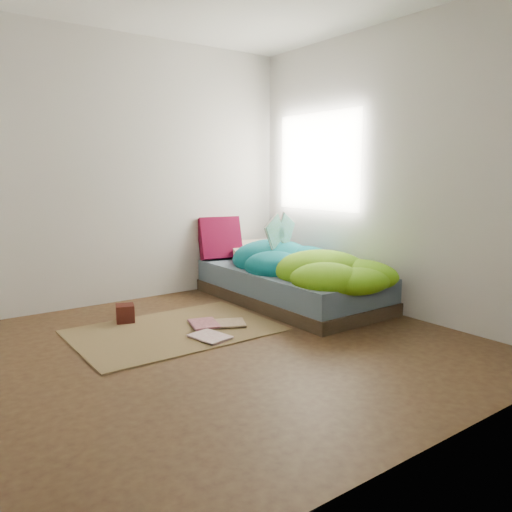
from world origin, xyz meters
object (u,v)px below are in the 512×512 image
(floor_book_b, at_px, (191,326))
(open_book, at_px, (281,221))
(pillow_magenta, at_px, (220,238))
(bed, at_px, (290,285))
(wooden_box, at_px, (125,313))
(floor_book_a, at_px, (199,340))

(floor_book_b, bearing_deg, open_book, 29.21)
(pillow_magenta, xyz_separation_m, open_book, (0.21, -0.81, 0.24))
(bed, xyz_separation_m, floor_book_b, (-1.23, -0.19, -0.14))
(wooden_box, bearing_deg, open_book, -6.82)
(floor_book_b, bearing_deg, floor_book_a, -93.95)
(wooden_box, relative_size, floor_book_a, 0.50)
(bed, height_order, open_book, open_book)
(bed, distance_m, floor_book_b, 1.25)
(open_book, relative_size, floor_book_b, 1.47)
(bed, distance_m, pillow_magenta, 1.02)
(floor_book_a, bearing_deg, bed, 10.86)
(floor_book_a, bearing_deg, open_book, 14.98)
(open_book, distance_m, floor_book_a, 1.66)
(open_book, height_order, floor_book_a, open_book)
(pillow_magenta, relative_size, floor_book_a, 1.51)
(open_book, distance_m, floor_book_b, 1.45)
(bed, relative_size, pillow_magenta, 4.37)
(bed, bearing_deg, open_book, 113.06)
(floor_book_b, bearing_deg, pillow_magenta, 64.08)
(pillow_magenta, bearing_deg, open_book, -62.55)
(bed, bearing_deg, wooden_box, 169.98)
(floor_book_b, bearing_deg, wooden_box, 144.94)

